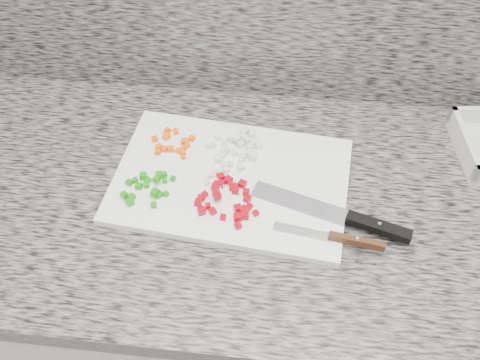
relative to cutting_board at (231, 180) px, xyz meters
The scene contains 10 objects.
cabinet 0.49m from the cutting_board, 11.62° to the right, with size 3.92×0.62×0.86m, color silver.
countertop 0.12m from the cutting_board, 11.62° to the right, with size 3.96×0.64×0.04m, color slate.
cutting_board is the anchor object (origin of this frame).
carrot_pile 0.15m from the cutting_board, 149.67° to the left, with size 0.09×0.08×0.01m.
onion_pile 0.08m from the cutting_board, 85.97° to the left, with size 0.12×0.12×0.02m.
green_pepper_pile 0.16m from the cutting_board, 163.61° to the right, with size 0.10×0.09×0.02m.
red_pepper_pile 0.06m from the cutting_board, 90.21° to the right, with size 0.12×0.13×0.02m.
garlic_pile 0.03m from the cutting_board, behind, with size 0.05×0.05×0.01m.
chef_knife 0.24m from the cutting_board, 18.52° to the right, with size 0.29×0.12×0.02m.
paring_knife 0.24m from the cutting_board, 30.05° to the right, with size 0.20×0.04×0.02m.
Camera 1 is at (-0.03, 0.81, 1.70)m, focal length 40.00 mm.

